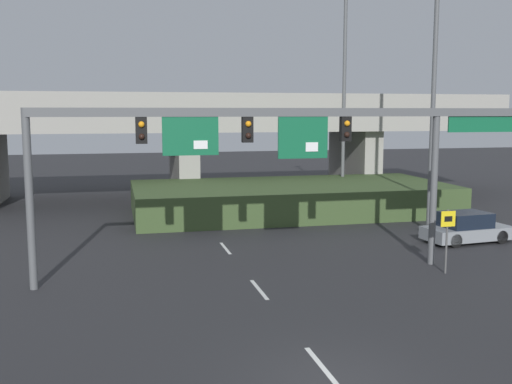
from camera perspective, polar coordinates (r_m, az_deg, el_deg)
name	(u,v)px	position (r m, az deg, el deg)	size (l,w,h in m)	color
ground_plane	(334,381)	(14.67, 7.42, -17.41)	(160.00, 160.00, 0.00)	#262628
lane_markings	(225,248)	(27.53, -2.93, -5.37)	(0.14, 28.74, 0.01)	silver
signal_gantry	(283,138)	(22.54, 2.56, 5.21)	(19.48, 0.44, 6.34)	#515456
speed_limit_sign	(447,232)	(24.09, 17.75, -3.66)	(0.60, 0.11, 2.50)	#4C4C4C
highway_light_pole_near	(344,95)	(41.34, 8.39, 9.17)	(0.70, 0.36, 13.96)	#515456
highway_light_pole_far	(434,73)	(32.38, 16.62, 10.80)	(0.70, 0.36, 15.55)	#515456
overpass_bridge	(183,126)	(43.30, -6.95, 6.22)	(46.39, 9.21, 7.44)	gray
grass_embankment	(291,198)	(37.05, 3.34, -0.60)	(19.17, 9.09, 1.78)	#384C28
parked_sedan_near_right	(466,228)	(30.37, 19.41, -3.29)	(4.37, 2.25, 1.45)	gray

